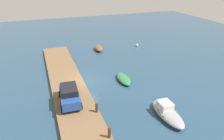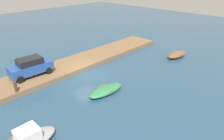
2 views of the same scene
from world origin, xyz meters
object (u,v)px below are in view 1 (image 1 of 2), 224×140
(mooring_post_mid_west, at_px, (109,132))
(rowboat_green, at_px, (124,79))
(rowboat_brown, at_px, (99,48))
(mooring_post_west, at_px, (97,108))
(motorboat_grey, at_px, (167,112))
(parked_car, at_px, (69,95))
(marker_buoy, at_px, (137,45))

(mooring_post_mid_west, bearing_deg, rowboat_green, 150.84)
(rowboat_brown, bearing_deg, mooring_post_west, -10.17)
(rowboat_brown, height_order, mooring_post_mid_west, mooring_post_mid_west)
(rowboat_green, bearing_deg, rowboat_brown, -177.86)
(motorboat_grey, distance_m, parked_car, 9.41)
(mooring_post_mid_west, xyz_separation_m, parked_car, (-5.89, -2.05, 0.42))
(rowboat_green, relative_size, mooring_post_mid_west, 3.71)
(motorboat_grey, height_order, rowboat_green, motorboat_grey)
(rowboat_brown, distance_m, mooring_post_west, 18.37)
(mooring_post_west, bearing_deg, parked_car, -139.49)
(rowboat_brown, relative_size, rowboat_green, 0.92)
(rowboat_brown, distance_m, parked_car, 16.92)
(mooring_post_west, relative_size, mooring_post_mid_west, 0.99)
(parked_car, distance_m, marker_buoy, 20.74)
(motorboat_grey, xyz_separation_m, marker_buoy, (-19.37, 6.54, -0.22))
(rowboat_green, distance_m, marker_buoy, 13.73)
(mooring_post_west, height_order, parked_car, parked_car)
(mooring_post_west, relative_size, parked_car, 0.23)
(motorboat_grey, xyz_separation_m, rowboat_green, (-7.89, -0.99, -0.16))
(mooring_post_west, height_order, marker_buoy, mooring_post_west)
(rowboat_brown, relative_size, parked_car, 0.81)
(rowboat_green, relative_size, parked_car, 0.88)
(motorboat_grey, relative_size, marker_buoy, 9.29)
(motorboat_grey, bearing_deg, mooring_post_mid_west, -78.72)
(rowboat_brown, bearing_deg, rowboat_green, 5.22)
(mooring_post_mid_west, bearing_deg, marker_buoy, 148.49)
(marker_buoy, bearing_deg, rowboat_green, -33.29)
(motorboat_grey, distance_m, mooring_post_west, 6.50)
(rowboat_green, bearing_deg, mooring_post_west, -38.27)
(motorboat_grey, xyz_separation_m, rowboat_brown, (-19.87, -0.61, -0.08))
(mooring_post_west, height_order, mooring_post_mid_west, mooring_post_mid_west)
(mooring_post_mid_west, relative_size, parked_car, 0.24)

